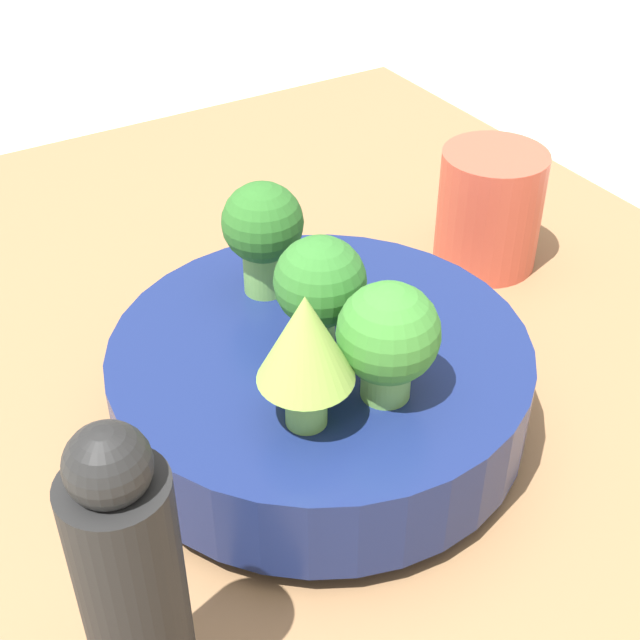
% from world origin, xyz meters
% --- Properties ---
extents(ground_plane, '(6.00, 6.00, 0.00)m').
position_xyz_m(ground_plane, '(0.00, 0.00, 0.00)').
color(ground_plane, beige).
extents(table, '(1.11, 0.80, 0.03)m').
position_xyz_m(table, '(0.00, 0.00, 0.02)').
color(table, olive).
rests_on(table, ground_plane).
extents(bowl, '(0.27, 0.27, 0.07)m').
position_xyz_m(bowl, '(0.02, 0.02, 0.07)').
color(bowl, navy).
rests_on(bowl, table).
extents(broccoli_floret_right, '(0.05, 0.05, 0.08)m').
position_xyz_m(broccoli_floret_right, '(0.09, 0.02, 0.15)').
color(broccoli_floret_right, '#6BA34C').
rests_on(broccoli_floret_right, bowl).
extents(broccoli_floret_center, '(0.06, 0.06, 0.08)m').
position_xyz_m(broccoli_floret_center, '(0.02, 0.02, 0.15)').
color(broccoli_floret_center, '#7AB256').
rests_on(broccoli_floret_center, bowl).
extents(broccoli_floret_left, '(0.06, 0.06, 0.08)m').
position_xyz_m(broccoli_floret_left, '(-0.05, 0.02, 0.15)').
color(broccoli_floret_left, '#6BA34C').
rests_on(broccoli_floret_left, bowl).
extents(romanesco_piece_far, '(0.06, 0.06, 0.09)m').
position_xyz_m(romanesco_piece_far, '(-0.04, 0.07, 0.16)').
color(romanesco_piece_far, '#6BA34C').
rests_on(romanesco_piece_far, bowl).
extents(cup, '(0.09, 0.09, 0.10)m').
position_xyz_m(cup, '(0.12, -0.21, 0.08)').
color(cup, '#C64C38').
rests_on(cup, table).
extents(pepper_mill, '(0.05, 0.05, 0.19)m').
position_xyz_m(pepper_mill, '(-0.11, 0.20, 0.12)').
color(pepper_mill, black).
rests_on(pepper_mill, table).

